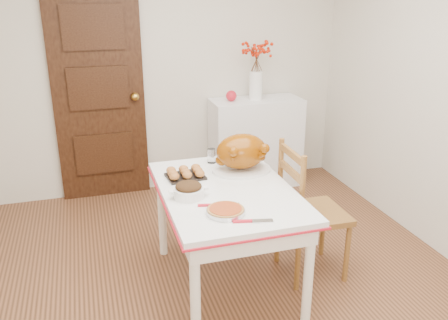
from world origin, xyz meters
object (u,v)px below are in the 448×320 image
object	(u,v)px
kitchen_table	(226,238)
pumpkin_pie	(226,210)
turkey_platter	(242,153)
sideboard	(255,143)
chair_oak	(313,211)

from	to	relation	value
kitchen_table	pumpkin_pie	distance (m)	0.54
kitchen_table	turkey_platter	size ratio (longest dim) A/B	2.94
sideboard	kitchen_table	distance (m)	1.86
turkey_platter	pumpkin_pie	distance (m)	0.69
kitchen_table	turkey_platter	world-z (taller)	turkey_platter
pumpkin_pie	turkey_platter	bearing A→B (deg)	63.40
turkey_platter	chair_oak	bearing A→B (deg)	-39.88
sideboard	turkey_platter	xyz separation A→B (m)	(-0.64, -1.40, 0.42)
sideboard	chair_oak	bearing A→B (deg)	-96.27
chair_oak	sideboard	bearing A→B (deg)	-4.76
turkey_platter	kitchen_table	bearing A→B (deg)	-136.26
chair_oak	pumpkin_pie	distance (m)	0.88
sideboard	chair_oak	size ratio (longest dim) A/B	0.93
kitchen_table	pumpkin_pie	xyz separation A→B (m)	(-0.11, -0.35, 0.40)
sideboard	turkey_platter	size ratio (longest dim) A/B	2.16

